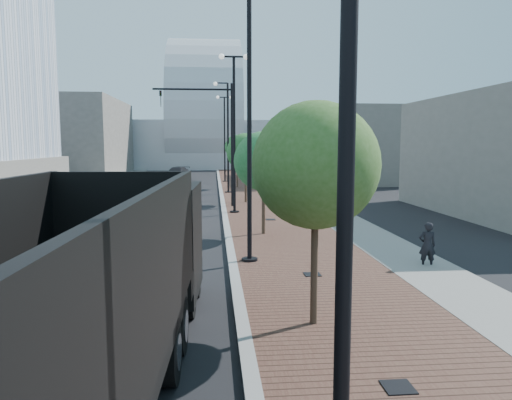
{
  "coord_description": "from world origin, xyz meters",
  "views": [
    {
      "loc": [
        -0.61,
        -6.34,
        4.13
      ],
      "look_at": [
        1.0,
        12.0,
        2.0
      ],
      "focal_mm": 33.83,
      "sensor_mm": 36.0,
      "label": 1
    }
  ],
  "objects": [
    {
      "name": "dark_car_far",
      "position": [
        -4.97,
        51.27,
        0.73
      ],
      "size": [
        3.23,
        5.41,
        1.47
      ],
      "primitive_type": "imported",
      "rotation": [
        0.0,
        0.0,
        -0.25
      ],
      "color": "black",
      "rests_on": "ground"
    },
    {
      "name": "streetlight_2",
      "position": [
        0.6,
        22.0,
        4.82
      ],
      "size": [
        1.72,
        0.56,
        9.28
      ],
      "color": "black",
      "rests_on": "ground"
    },
    {
      "name": "commercial_block_ne",
      "position": [
        16.0,
        50.0,
        4.0
      ],
      "size": [
        12.0,
        22.0,
        8.0
      ],
      "primitive_type": "cube",
      "color": "#625F58",
      "rests_on": "ground"
    },
    {
      "name": "streetlight_4",
      "position": [
        0.6,
        46.0,
        4.82
      ],
      "size": [
        1.72,
        0.56,
        9.28
      ],
      "color": "black",
      "rests_on": "ground"
    },
    {
      "name": "sidewalk",
      "position": [
        3.5,
        40.0,
        0.06
      ],
      "size": [
        7.0,
        140.0,
        0.12
      ],
      "primitive_type": "cube",
      "color": "#4C2D23",
      "rests_on": "ground"
    },
    {
      "name": "tree_1",
      "position": [
        1.65,
        15.02,
        3.38
      ],
      "size": [
        2.65,
        2.65,
        4.71
      ],
      "color": "#382619",
      "rests_on": "ground"
    },
    {
      "name": "dark_car_mid",
      "position": [
        -6.54,
        38.43,
        0.67
      ],
      "size": [
        2.9,
        5.06,
        1.33
      ],
      "primitive_type": "imported",
      "rotation": [
        0.0,
        0.0,
        0.15
      ],
      "color": "black",
      "rests_on": "ground"
    },
    {
      "name": "curb",
      "position": [
        0.0,
        40.0,
        0.07
      ],
      "size": [
        0.3,
        140.0,
        0.14
      ],
      "primitive_type": "cube",
      "color": "gray",
      "rests_on": "ground"
    },
    {
      "name": "tree_0",
      "position": [
        1.65,
        4.02,
        3.67
      ],
      "size": [
        2.8,
        2.8,
        5.08
      ],
      "color": "#382619",
      "rests_on": "ground"
    },
    {
      "name": "convention_center",
      "position": [
        -2.0,
        85.0,
        6.0
      ],
      "size": [
        50.0,
        30.0,
        50.0
      ],
      "color": "#B2B6BD",
      "rests_on": "ground"
    },
    {
      "name": "pedestrian",
      "position": [
        6.47,
        8.89,
        0.78
      ],
      "size": [
        0.61,
        0.43,
        1.56
      ],
      "primitive_type": "imported",
      "rotation": [
        0.0,
        0.0,
        3.03
      ],
      "color": "black",
      "rests_on": "ground"
    },
    {
      "name": "commercial_block_nw",
      "position": [
        -20.0,
        60.0,
        5.0
      ],
      "size": [
        14.0,
        20.0,
        10.0
      ],
      "primitive_type": "cube",
      "color": "#5E5A54",
      "rests_on": "ground"
    },
    {
      "name": "tree_2",
      "position": [
        1.65,
        27.02,
        3.58
      ],
      "size": [
        2.64,
        2.64,
        4.91
      ],
      "color": "#382619",
      "rests_on": "ground"
    },
    {
      "name": "concrete_strip",
      "position": [
        6.2,
        40.0,
        0.07
      ],
      "size": [
        2.4,
        140.0,
        0.13
      ],
      "primitive_type": "cube",
      "color": "slate",
      "rests_on": "ground"
    },
    {
      "name": "streetlight_0",
      "position": [
        0.6,
        -2.0,
        4.82
      ],
      "size": [
        1.72,
        0.56,
        9.28
      ],
      "color": "black",
      "rests_on": "ground"
    },
    {
      "name": "utility_cover_1",
      "position": [
        2.4,
        8.0,
        0.13
      ],
      "size": [
        0.5,
        0.5,
        0.02
      ],
      "primitive_type": "cube",
      "color": "black",
      "rests_on": "sidewalk"
    },
    {
      "name": "tree_3",
      "position": [
        1.65,
        39.02,
        3.86
      ],
      "size": [
        2.35,
        2.29,
        5.02
      ],
      "color": "#382619",
      "rests_on": "ground"
    },
    {
      "name": "west_sidewalk",
      "position": [
        -13.0,
        40.0,
        0.06
      ],
      "size": [
        4.0,
        140.0,
        0.12
      ],
      "primitive_type": "cube",
      "color": "slate",
      "rests_on": "ground"
    },
    {
      "name": "white_sedan",
      "position": [
        -2.68,
        18.16,
        0.69
      ],
      "size": [
        1.88,
        4.34,
        1.39
      ],
      "primitive_type": "imported",
      "rotation": [
        0.0,
        0.0,
        0.1
      ],
      "color": "white",
      "rests_on": "ground"
    },
    {
      "name": "utility_cover_0",
      "position": [
        2.4,
        1.0,
        0.13
      ],
      "size": [
        0.5,
        0.5,
        0.02
      ],
      "primitive_type": "cube",
      "color": "black",
      "rests_on": "sidewalk"
    },
    {
      "name": "utility_cover_2",
      "position": [
        2.4,
        19.0,
        0.13
      ],
      "size": [
        0.5,
        0.5,
        0.02
      ],
      "primitive_type": "cube",
      "color": "black",
      "rests_on": "sidewalk"
    },
    {
      "name": "dump_truck",
      "position": [
        -2.48,
        2.22,
        1.52
      ],
      "size": [
        3.3,
        13.68,
        3.61
      ],
      "rotation": [
        0.0,
        0.0,
        -0.05
      ],
      "color": "black",
      "rests_on": "ground"
    },
    {
      "name": "traffic_mast",
      "position": [
        -0.3,
        25.0,
        4.98
      ],
      "size": [
        5.09,
        0.2,
        8.0
      ],
      "color": "black",
      "rests_on": "ground"
    },
    {
      "name": "streetlight_3",
      "position": [
        0.49,
        34.0,
        4.34
      ],
      "size": [
        1.44,
        0.56,
        9.21
      ],
      "color": "black",
      "rests_on": "ground"
    },
    {
      "name": "streetlight_1",
      "position": [
        0.49,
        10.0,
        4.34
      ],
      "size": [
        1.44,
        0.56,
        9.21
      ],
      "color": "black",
      "rests_on": "ground"
    }
  ]
}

